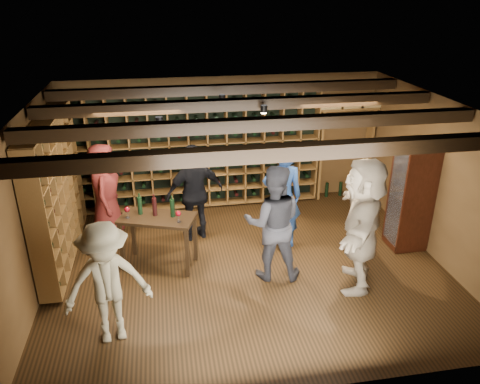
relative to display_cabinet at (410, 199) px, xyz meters
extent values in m
plane|color=black|center=(-2.71, -0.20, -0.86)|extent=(6.00, 6.00, 0.00)
plane|color=brown|center=(-2.71, 2.30, 0.39)|extent=(6.00, 0.00, 6.00)
plane|color=brown|center=(-2.71, -2.70, 0.39)|extent=(6.00, 0.00, 6.00)
plane|color=brown|center=(-5.71, -0.20, 0.39)|extent=(0.00, 5.00, 5.00)
plane|color=brown|center=(0.29, -0.20, 0.39)|extent=(0.00, 5.00, 5.00)
plane|color=black|center=(-2.71, -0.20, 1.64)|extent=(6.00, 6.00, 0.00)
cube|color=black|center=(-2.71, -1.80, 1.56)|extent=(5.90, 0.18, 0.16)
cube|color=black|center=(-2.71, -0.70, 1.56)|extent=(5.90, 0.18, 0.16)
cube|color=black|center=(-2.71, 0.40, 1.56)|extent=(5.90, 0.18, 0.16)
cube|color=black|center=(-2.71, 1.50, 1.56)|extent=(5.90, 0.18, 0.16)
cylinder|color=black|center=(-3.91, -0.20, 1.53)|extent=(0.10, 0.10, 0.10)
cylinder|color=black|center=(-2.41, 0.20, 1.53)|extent=(0.10, 0.10, 0.10)
cylinder|color=black|center=(-1.31, -0.50, 1.53)|extent=(0.10, 0.10, 0.10)
cylinder|color=black|center=(-2.91, 1.00, 1.53)|extent=(0.10, 0.10, 0.10)
cube|color=brown|center=(-3.24, 2.13, 0.29)|extent=(4.65, 0.30, 2.20)
cube|color=black|center=(-3.24, 2.13, 0.29)|extent=(4.56, 0.02, 2.16)
cube|color=brown|center=(-5.54, 0.62, 0.29)|extent=(0.30, 2.65, 2.20)
cube|color=black|center=(-5.54, 0.62, 0.29)|extent=(0.29, 0.02, 2.16)
cube|color=brown|center=(-0.31, 2.12, 0.99)|extent=(1.15, 0.32, 0.04)
cube|color=brown|center=(0.21, 2.12, 0.07)|extent=(0.05, 0.28, 1.85)
cube|color=brown|center=(-0.83, 2.12, 0.07)|extent=(0.05, 0.28, 1.85)
cube|color=tan|center=(-0.71, 2.12, 1.11)|extent=(0.40, 0.30, 0.20)
cube|color=tan|center=(-0.26, 2.12, 1.11)|extent=(0.40, 0.30, 0.20)
cube|color=tan|center=(0.09, 2.12, 1.11)|extent=(0.40, 0.30, 0.20)
cube|color=#34130A|center=(0.01, 0.00, -0.81)|extent=(0.55, 0.50, 0.10)
cube|color=#34130A|center=(0.01, 0.00, 0.04)|extent=(0.55, 0.50, 1.70)
cube|color=white|center=(-0.25, 0.00, 0.04)|extent=(0.01, 0.46, 1.60)
cube|color=#34130A|center=(0.01, 0.00, 0.04)|extent=(0.50, 0.44, 0.02)
sphere|color=#59260C|center=(-0.01, 0.00, 0.14)|extent=(0.18, 0.18, 0.18)
imported|color=navy|center=(-2.05, 0.37, 0.03)|extent=(0.69, 0.49, 1.77)
imported|color=black|center=(-2.40, -0.48, 0.03)|extent=(0.97, 0.81, 1.76)
imported|color=maroon|center=(-4.91, 1.24, -0.03)|extent=(0.56, 0.83, 1.66)
imported|color=black|center=(-3.41, 0.87, -0.01)|extent=(1.06, 0.64, 1.68)
imported|color=#7B7255|center=(-4.65, -1.49, -0.06)|extent=(1.11, 0.76, 1.59)
imported|color=gray|center=(-1.24, -0.90, 0.12)|extent=(1.23, 1.90, 1.96)
cube|color=black|center=(-4.05, 0.09, -0.04)|extent=(1.24, 0.90, 0.05)
cube|color=black|center=(-4.61, 0.04, -0.46)|extent=(0.07, 0.07, 0.80)
cube|color=black|center=(-3.64, -0.30, -0.46)|extent=(0.07, 0.07, 0.80)
cube|color=black|center=(-4.45, 0.48, -0.46)|extent=(0.07, 0.07, 0.80)
cube|color=black|center=(-3.49, 0.13, -0.46)|extent=(0.07, 0.07, 0.80)
cylinder|color=black|center=(-4.29, 0.23, 0.12)|extent=(0.07, 0.07, 0.28)
cylinder|color=black|center=(-4.08, 0.15, 0.12)|extent=(0.07, 0.07, 0.28)
cylinder|color=black|center=(-3.81, 0.05, 0.12)|extent=(0.07, 0.07, 0.28)
camera|label=1|loc=(-3.88, -6.29, 3.17)|focal=35.00mm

